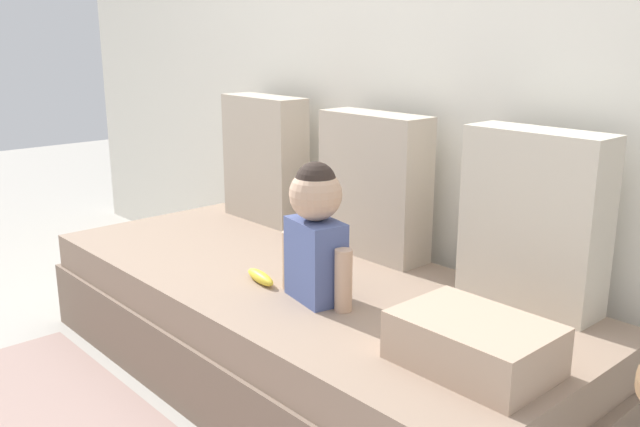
# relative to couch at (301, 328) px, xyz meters

# --- Properties ---
(ground_plane) EXTENTS (12.00, 12.00, 0.00)m
(ground_plane) POSITION_rel_couch_xyz_m (0.00, 0.00, -0.20)
(ground_plane) COLOR #B2ADA3
(back_wall) EXTENTS (5.42, 0.10, 2.58)m
(back_wall) POSITION_rel_couch_xyz_m (0.00, 0.60, 1.09)
(back_wall) COLOR silver
(back_wall) RESTS_ON ground
(couch) EXTENTS (2.22, 0.95, 0.41)m
(couch) POSITION_rel_couch_xyz_m (0.00, 0.00, 0.00)
(couch) COLOR #826C5B
(couch) RESTS_ON ground
(throw_pillow_left) EXTENTS (0.44, 0.16, 0.57)m
(throw_pillow_left) POSITION_rel_couch_xyz_m (-0.69, 0.37, 0.49)
(throw_pillow_left) COLOR #C1B29E
(throw_pillow_left) RESTS_ON couch
(throw_pillow_center) EXTENTS (0.46, 0.16, 0.55)m
(throw_pillow_center) POSITION_rel_couch_xyz_m (0.00, 0.37, 0.48)
(throw_pillow_center) COLOR #C1B29E
(throw_pillow_center) RESTS_ON couch
(throw_pillow_right) EXTENTS (0.45, 0.16, 0.56)m
(throw_pillow_right) POSITION_rel_couch_xyz_m (0.69, 0.37, 0.49)
(throw_pillow_right) COLOR beige
(throw_pillow_right) RESTS_ON couch
(toddler) EXTENTS (0.32, 0.17, 0.46)m
(toddler) POSITION_rel_couch_xyz_m (0.21, -0.11, 0.45)
(toddler) COLOR #4C5B93
(toddler) RESTS_ON couch
(banana) EXTENTS (0.17, 0.07, 0.04)m
(banana) POSITION_rel_couch_xyz_m (-0.04, -0.16, 0.23)
(banana) COLOR yellow
(banana) RESTS_ON couch
(folded_blanket) EXTENTS (0.40, 0.28, 0.13)m
(folded_blanket) POSITION_rel_couch_xyz_m (0.83, -0.12, 0.28)
(folded_blanket) COLOR tan
(folded_blanket) RESTS_ON couch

